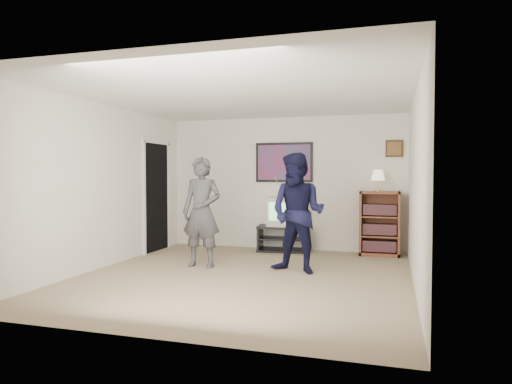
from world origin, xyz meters
The scene contains 13 objects.
room_shell centered at (0.00, 0.35, 1.25)m, with size 4.51×5.00×2.51m.
media_stand centered at (0.05, 2.23, 0.24)m, with size 1.00×0.62×0.47m.
crt_television centered at (0.09, 2.23, 0.74)m, with size 0.62×0.53×0.53m, color #A4A39E, non-canonical shape.
bookshelf centered at (1.77, 2.28, 0.56)m, with size 0.68×0.39×1.12m, color brown, non-canonical shape.
table_lamp centered at (1.74, 2.24, 1.31)m, with size 0.24×0.24×0.38m, color #F8F2BC, non-canonical shape.
person_tall centered at (-0.83, 0.48, 0.84)m, with size 0.62×0.41×1.69m, color #3D3C40.
person_short centered at (0.67, 0.49, 0.87)m, with size 0.84×0.66×1.74m, color black.
controller_left centered at (-0.84, 0.71, 1.13)m, with size 0.03×0.12×0.03m, color white.
controller_right centered at (0.67, 0.72, 1.13)m, with size 0.04×0.13×0.04m, color white.
poster centered at (0.00, 2.48, 1.65)m, with size 1.10×0.03×0.75m, color black.
air_vent centered at (-0.55, 2.48, 1.95)m, with size 0.28×0.02×0.14m, color white.
small_picture centered at (2.00, 2.48, 1.88)m, with size 0.30×0.03×0.30m, color black.
doorway centered at (-2.23, 1.60, 1.00)m, with size 0.03×0.85×2.00m, color black.
Camera 1 is at (1.97, -5.96, 1.42)m, focal length 32.00 mm.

